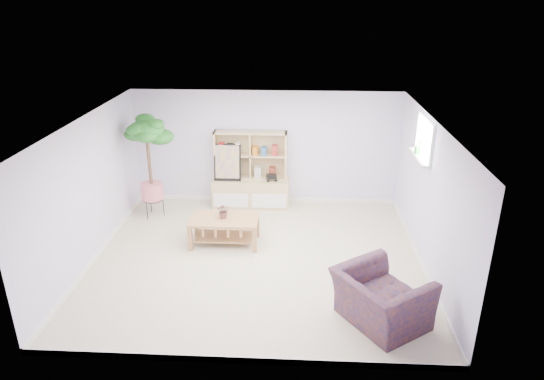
{
  "coord_description": "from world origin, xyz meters",
  "views": [
    {
      "loc": [
        0.64,
        -7.15,
        4.22
      ],
      "look_at": [
        0.23,
        0.49,
        1.08
      ],
      "focal_mm": 32.0,
      "sensor_mm": 36.0,
      "label": 1
    }
  ],
  "objects_px": {
    "coffee_table": "(225,231)",
    "floor_tree": "(150,168)",
    "storage_unit": "(250,170)",
    "armchair": "(381,295)"
  },
  "relations": [
    {
      "from": "floor_tree",
      "to": "armchair",
      "type": "xyz_separation_m",
      "value": [
        4.04,
        -3.2,
        -0.61
      ]
    },
    {
      "from": "storage_unit",
      "to": "coffee_table",
      "type": "relative_size",
      "value": 1.32
    },
    {
      "from": "floor_tree",
      "to": "coffee_table",
      "type": "bearing_deg",
      "value": -34.04
    },
    {
      "from": "storage_unit",
      "to": "armchair",
      "type": "xyz_separation_m",
      "value": [
        2.13,
        -3.82,
        -0.37
      ]
    },
    {
      "from": "coffee_table",
      "to": "floor_tree",
      "type": "bearing_deg",
      "value": 145.84
    },
    {
      "from": "storage_unit",
      "to": "coffee_table",
      "type": "bearing_deg",
      "value": -100.57
    },
    {
      "from": "floor_tree",
      "to": "storage_unit",
      "type": "bearing_deg",
      "value": 17.78
    },
    {
      "from": "storage_unit",
      "to": "coffee_table",
      "type": "distance_m",
      "value": 1.81
    },
    {
      "from": "storage_unit",
      "to": "coffee_table",
      "type": "xyz_separation_m",
      "value": [
        -0.32,
        -1.69,
        -0.55
      ]
    },
    {
      "from": "floor_tree",
      "to": "armchair",
      "type": "distance_m",
      "value": 5.19
    }
  ]
}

